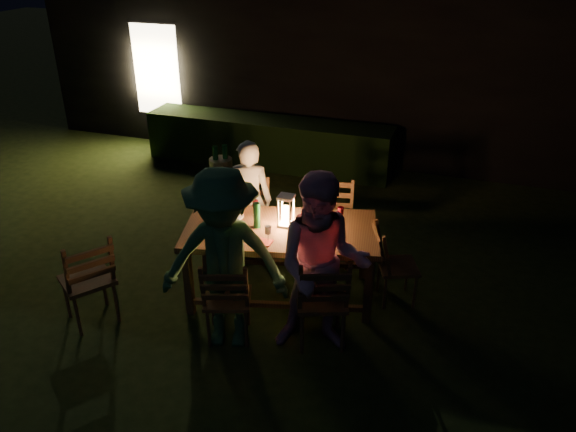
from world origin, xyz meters
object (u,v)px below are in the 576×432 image
(bottle_table, at_px, (257,215))
(chair_near_right, at_px, (321,315))
(chair_near_left, at_px, (228,312))
(lantern, at_px, (286,212))
(dining_table, at_px, (281,235))
(bottle_bucket_a, at_px, (216,164))
(chair_far_left, at_px, (250,235))
(chair_spare, at_px, (91,295))
(person_opp_left, at_px, (224,261))
(bottle_bucket_b, at_px, (225,162))
(side_table, at_px, (222,181))
(person_house_side, at_px, (249,200))
(person_opp_right, at_px, (322,266))
(chair_end, at_px, (395,278))
(chair_far_right, at_px, (332,238))
(ice_bucket, at_px, (221,167))

(bottle_table, bearing_deg, chair_near_right, -33.21)
(chair_near_left, relative_size, lantern, 2.82)
(dining_table, height_order, bottle_bucket_a, bottle_bucket_a)
(chair_far_left, distance_m, chair_spare, 2.00)
(person_opp_left, distance_m, bottle_bucket_b, 2.46)
(chair_near_left, height_order, lantern, lantern)
(chair_spare, bearing_deg, side_table, 26.42)
(chair_near_right, distance_m, person_house_side, 1.88)
(bottle_bucket_b, bearing_deg, person_opp_right, -47.02)
(chair_spare, relative_size, bottle_bucket_b, 3.34)
(dining_table, relative_size, chair_far_left, 2.17)
(bottle_bucket_a, bearing_deg, chair_far_left, -41.19)
(chair_far_left, relative_size, bottle_bucket_b, 3.17)
(bottle_bucket_a, bearing_deg, person_opp_right, -44.38)
(chair_near_left, bearing_deg, bottle_bucket_a, 98.60)
(bottle_table, bearing_deg, lantern, 23.94)
(dining_table, xyz_separation_m, chair_near_left, (-0.24, -0.86, -0.46))
(person_house_side, xyz_separation_m, side_table, (-0.65, 0.62, -0.09))
(lantern, bearing_deg, side_table, 137.01)
(chair_near_left, xyz_separation_m, bottle_table, (-0.00, 0.80, 0.68))
(chair_far_left, relative_size, bottle_table, 3.62)
(chair_far_left, bearing_deg, chair_near_right, 120.71)
(person_opp_right, height_order, side_table, person_opp_right)
(chair_end, bearing_deg, side_table, -133.98)
(side_table, distance_m, bottle_bucket_a, 0.26)
(chair_near_right, xyz_separation_m, bottle_table, (-0.87, 0.57, 0.66))
(chair_end, relative_size, bottle_bucket_a, 2.90)
(side_table, bearing_deg, chair_near_right, -45.15)
(person_house_side, height_order, person_opp_right, person_opp_right)
(chair_far_right, bearing_deg, side_table, -25.37)
(chair_spare, bearing_deg, chair_near_right, -43.75)
(chair_end, relative_size, person_house_side, 0.62)
(chair_near_left, relative_size, chair_spare, 0.92)
(dining_table, xyz_separation_m, person_house_side, (-0.64, 0.68, -0.00))
(chair_near_right, height_order, chair_far_right, chair_near_right)
(person_house_side, relative_size, person_opp_right, 0.83)
(person_house_side, height_order, person_opp_left, person_opp_left)
(person_house_side, bearing_deg, bottle_bucket_a, -53.94)
(dining_table, height_order, lantern, lantern)
(chair_near_left, xyz_separation_m, lantern, (0.28, 0.92, 0.70))
(chair_far_left, distance_m, person_opp_right, 1.92)
(chair_end, bearing_deg, lantern, -100.27)
(person_opp_left, xyz_separation_m, bottle_bucket_b, (-1.01, 2.24, -0.01))
(lantern, bearing_deg, bottle_bucket_a, 139.00)
(bottle_table, bearing_deg, bottle_bucket_b, 125.50)
(chair_spare, relative_size, ice_bucket, 3.56)
(chair_near_right, relative_size, ice_bucket, 3.53)
(chair_near_left, xyz_separation_m, bottle_bucket_a, (-1.10, 2.12, 0.61))
(chair_far_right, bearing_deg, chair_near_right, 89.67)
(dining_table, xyz_separation_m, bottle_bucket_b, (-1.24, 1.34, 0.15))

